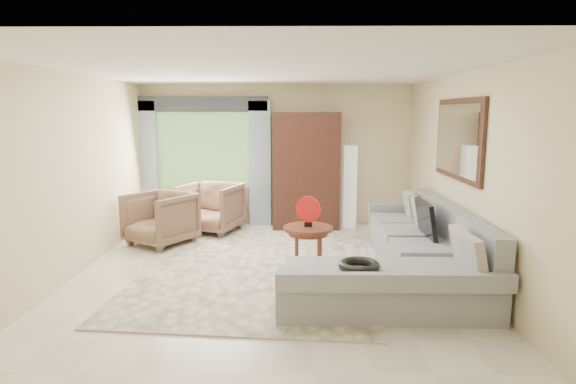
{
  "coord_description": "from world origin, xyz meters",
  "views": [
    {
      "loc": [
        0.33,
        -5.95,
        2.1
      ],
      "look_at": [
        0.25,
        0.35,
        1.05
      ],
      "focal_mm": 30.0,
      "sensor_mm": 36.0,
      "label": 1
    }
  ],
  "objects_px": {
    "potted_plant": "(143,216)",
    "floor_lamp": "(349,186)",
    "sectional_sofa": "(411,260)",
    "armoire": "(306,171)",
    "tv_screen": "(426,219)",
    "armchair_right": "(211,208)",
    "coffee_table": "(308,249)",
    "armchair_left": "(160,219)"
  },
  "relations": [
    {
      "from": "tv_screen",
      "to": "floor_lamp",
      "type": "bearing_deg",
      "value": 105.12
    },
    {
      "from": "coffee_table",
      "to": "potted_plant",
      "type": "bearing_deg",
      "value": 142.43
    },
    {
      "from": "sectional_sofa",
      "to": "floor_lamp",
      "type": "bearing_deg",
      "value": 98.33
    },
    {
      "from": "armchair_right",
      "to": "armoire",
      "type": "distance_m",
      "value": 1.83
    },
    {
      "from": "potted_plant",
      "to": "floor_lamp",
      "type": "bearing_deg",
      "value": 7.77
    },
    {
      "from": "potted_plant",
      "to": "floor_lamp",
      "type": "xyz_separation_m",
      "value": [
        3.67,
        0.5,
        0.46
      ]
    },
    {
      "from": "sectional_sofa",
      "to": "armoire",
      "type": "distance_m",
      "value": 3.24
    },
    {
      "from": "armchair_right",
      "to": "floor_lamp",
      "type": "distance_m",
      "value": 2.54
    },
    {
      "from": "armoire",
      "to": "tv_screen",
      "type": "bearing_deg",
      "value": -59.34
    },
    {
      "from": "armchair_left",
      "to": "floor_lamp",
      "type": "height_order",
      "value": "floor_lamp"
    },
    {
      "from": "coffee_table",
      "to": "armchair_left",
      "type": "bearing_deg",
      "value": 148.46
    },
    {
      "from": "potted_plant",
      "to": "sectional_sofa",
      "type": "bearing_deg",
      "value": -30.88
    },
    {
      "from": "tv_screen",
      "to": "potted_plant",
      "type": "distance_m",
      "value": 4.87
    },
    {
      "from": "tv_screen",
      "to": "armoire",
      "type": "relative_size",
      "value": 0.35
    },
    {
      "from": "potted_plant",
      "to": "armoire",
      "type": "distance_m",
      "value": 3.0
    },
    {
      "from": "sectional_sofa",
      "to": "potted_plant",
      "type": "distance_m",
      "value": 4.78
    },
    {
      "from": "armchair_left",
      "to": "armchair_right",
      "type": "height_order",
      "value": "armchair_right"
    },
    {
      "from": "sectional_sofa",
      "to": "armoire",
      "type": "bearing_deg",
      "value": 113.06
    },
    {
      "from": "armchair_right",
      "to": "potted_plant",
      "type": "xyz_separation_m",
      "value": [
        -1.19,
        -0.05,
        -0.14
      ]
    },
    {
      "from": "sectional_sofa",
      "to": "armchair_right",
      "type": "xyz_separation_m",
      "value": [
        -2.92,
        2.51,
        0.15
      ]
    },
    {
      "from": "armoire",
      "to": "coffee_table",
      "type": "bearing_deg",
      "value": -90.79
    },
    {
      "from": "sectional_sofa",
      "to": "tv_screen",
      "type": "height_order",
      "value": "tv_screen"
    },
    {
      "from": "coffee_table",
      "to": "armoire",
      "type": "bearing_deg",
      "value": 89.21
    },
    {
      "from": "armchair_right",
      "to": "floor_lamp",
      "type": "relative_size",
      "value": 0.64
    },
    {
      "from": "sectional_sofa",
      "to": "armchair_right",
      "type": "relative_size",
      "value": 3.62
    },
    {
      "from": "tv_screen",
      "to": "armchair_left",
      "type": "height_order",
      "value": "tv_screen"
    },
    {
      "from": "tv_screen",
      "to": "armchair_left",
      "type": "distance_m",
      "value": 4.09
    },
    {
      "from": "armchair_right",
      "to": "coffee_table",
      "type": "bearing_deg",
      "value": -35.5
    },
    {
      "from": "armchair_right",
      "to": "potted_plant",
      "type": "height_order",
      "value": "armchair_right"
    },
    {
      "from": "tv_screen",
      "to": "armoire",
      "type": "xyz_separation_m",
      "value": [
        -1.5,
        2.53,
        0.33
      ]
    },
    {
      "from": "sectional_sofa",
      "to": "armchair_right",
      "type": "height_order",
      "value": "sectional_sofa"
    },
    {
      "from": "tv_screen",
      "to": "armchair_right",
      "type": "xyz_separation_m",
      "value": [
        -3.18,
        2.14,
        -0.29
      ]
    },
    {
      "from": "tv_screen",
      "to": "armchair_right",
      "type": "relative_size",
      "value": 0.77
    },
    {
      "from": "armoire",
      "to": "floor_lamp",
      "type": "distance_m",
      "value": 0.86
    },
    {
      "from": "armchair_right",
      "to": "floor_lamp",
      "type": "height_order",
      "value": "floor_lamp"
    },
    {
      "from": "potted_plant",
      "to": "floor_lamp",
      "type": "height_order",
      "value": "floor_lamp"
    },
    {
      "from": "tv_screen",
      "to": "coffee_table",
      "type": "height_order",
      "value": "tv_screen"
    },
    {
      "from": "coffee_table",
      "to": "potted_plant",
      "type": "xyz_separation_m",
      "value": [
        -2.84,
        2.18,
        -0.04
      ]
    },
    {
      "from": "sectional_sofa",
      "to": "potted_plant",
      "type": "height_order",
      "value": "sectional_sofa"
    },
    {
      "from": "floor_lamp",
      "to": "tv_screen",
      "type": "bearing_deg",
      "value": -74.88
    },
    {
      "from": "armchair_right",
      "to": "armoire",
      "type": "height_order",
      "value": "armoire"
    },
    {
      "from": "armchair_left",
      "to": "coffee_table",
      "type": "bearing_deg",
      "value": 2.01
    }
  ]
}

